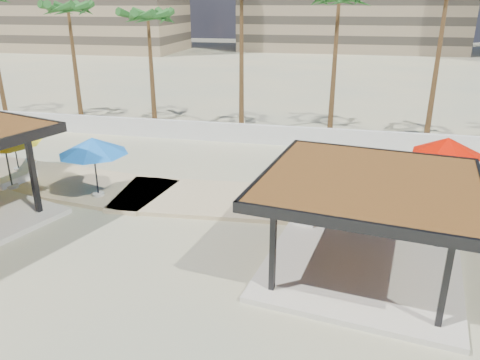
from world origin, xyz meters
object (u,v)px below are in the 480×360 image
object	(u,v)px
lounger_a	(16,178)
lounger_b	(311,209)
pavilion_central	(366,217)
umbrella_c	(447,146)
lounger_c	(428,193)
umbrella_a	(12,132)

from	to	relation	value
lounger_a	lounger_b	size ratio (longest dim) A/B	0.93
pavilion_central	umbrella_c	xyz separation A→B (m)	(3.60, 7.02, 0.50)
umbrella_c	lounger_b	size ratio (longest dim) A/B	1.40
lounger_b	lounger_c	xyz separation A→B (m)	(4.95, 2.91, -0.01)
pavilion_central	lounger_c	world-z (taller)	pavilion_central
pavilion_central	umbrella_c	bearing A→B (deg)	71.72
umbrella_a	umbrella_c	distance (m)	20.73
umbrella_a	umbrella_c	bearing A→B (deg)	3.18
pavilion_central	lounger_b	xyz separation A→B (m)	(-1.93, 3.67, -1.56)
lounger_a	lounger_c	bearing A→B (deg)	-72.23
pavilion_central	lounger_b	distance (m)	4.43
umbrella_c	lounger_b	xyz separation A→B (m)	(-5.53, -3.35, -2.06)
lounger_a	umbrella_a	bearing A→B (deg)	43.69
lounger_c	lounger_a	bearing A→B (deg)	100.51
umbrella_a	lounger_b	xyz separation A→B (m)	(15.16, -2.20, -1.82)
lounger_b	lounger_a	bearing A→B (deg)	97.17
umbrella_a	lounger_a	xyz separation A→B (m)	(1.05, -1.63, -1.83)
pavilion_central	lounger_b	bearing A→B (deg)	126.64
lounger_b	lounger_c	world-z (taller)	lounger_b
lounger_c	umbrella_a	bearing A→B (deg)	95.54
lounger_a	lounger_b	distance (m)	14.12
umbrella_a	pavilion_central	bearing A→B (deg)	-18.95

